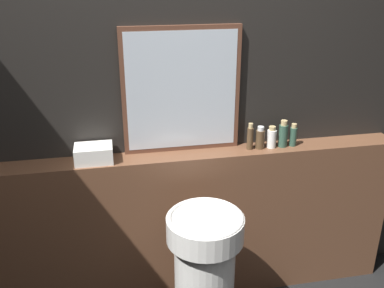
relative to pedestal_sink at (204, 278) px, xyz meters
name	(u,v)px	position (x,y,z in m)	size (l,w,h in m)	color
wall_back	(168,106)	(-0.10, 0.56, 0.79)	(8.00, 0.06, 2.50)	black
vanity_counter	(174,228)	(-0.10, 0.43, 0.04)	(2.78, 0.18, 0.99)	brown
pedestal_sink	(204,278)	(0.00, 0.00, 0.00)	(0.40, 0.40, 0.84)	silver
mirror	(182,91)	(-0.03, 0.51, 0.89)	(0.67, 0.03, 0.71)	#563323
towel_stack	(94,154)	(-0.53, 0.43, 0.58)	(0.21, 0.15, 0.09)	silver
shampoo_bottle	(250,137)	(0.37, 0.43, 0.61)	(0.04, 0.04, 0.16)	#4C3823
conditioner_bottle	(260,138)	(0.43, 0.43, 0.60)	(0.05, 0.05, 0.14)	#4C3823
lotion_bottle	(272,138)	(0.50, 0.43, 0.60)	(0.05, 0.05, 0.13)	white
body_wash_bottle	(283,135)	(0.57, 0.43, 0.61)	(0.05, 0.05, 0.16)	#2D4C3D
hand_soap_bottle	(293,136)	(0.64, 0.43, 0.60)	(0.04, 0.04, 0.14)	#2D4C3D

